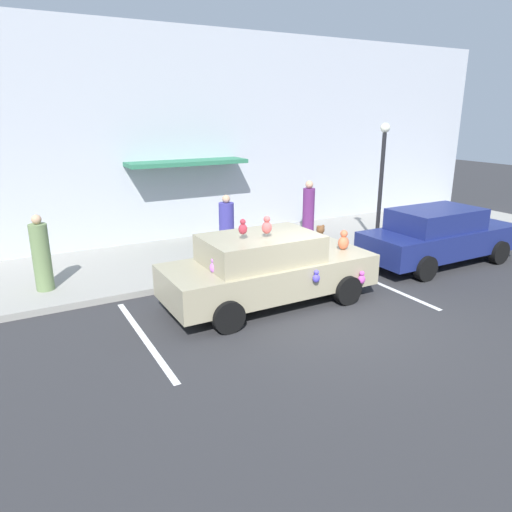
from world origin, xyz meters
name	(u,v)px	position (x,y,z in m)	size (l,w,h in m)	color
ground_plane	(332,318)	(0.00, 0.00, 0.00)	(60.00, 60.00, 0.00)	#2D2D30
sidewalk	(225,253)	(0.00, 5.00, 0.07)	(24.00, 4.00, 0.15)	gray
storefront_building	(193,139)	(0.00, 7.14, 3.19)	(24.00, 1.25, 6.40)	#B2B7C1
parking_stripe_front	(381,284)	(2.26, 1.00, 0.00)	(0.12, 3.60, 0.01)	silver
parking_stripe_rear	(144,338)	(-3.57, 1.00, 0.00)	(0.12, 3.60, 0.01)	silver
plush_covered_car	(267,268)	(-0.73, 1.34, 0.80)	(4.60, 2.03, 1.99)	tan
parked_sedan_behind	(439,236)	(4.74, 1.51, 0.79)	(4.57, 1.89, 1.54)	navy
teddy_bear_on_sidewalk	(320,237)	(2.63, 3.98, 0.46)	(0.35, 0.29, 0.66)	brown
street_lamp_post	(382,171)	(4.41, 3.50, 2.35)	(0.28, 0.28, 3.55)	black
pedestrian_near_shopfront	(41,256)	(-4.90, 4.13, 0.94)	(0.39, 0.39, 1.73)	#6A8251
pedestrian_walking_past	(309,209)	(3.32, 5.58, 0.94)	(0.39, 0.39, 1.72)	#5E2763
pedestrian_by_lamp	(227,232)	(-0.44, 3.95, 0.98)	(0.39, 0.39, 1.81)	#3C3994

